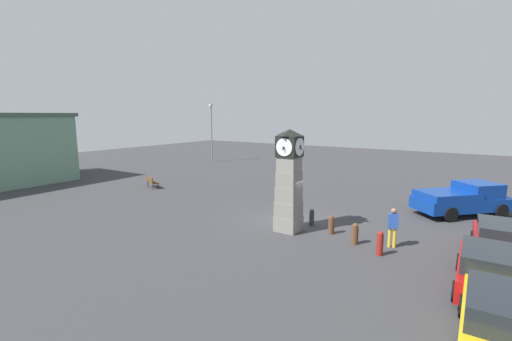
# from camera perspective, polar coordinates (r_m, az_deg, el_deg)

# --- Properties ---
(ground_plane) EXTENTS (85.98, 85.98, 0.00)m
(ground_plane) POSITION_cam_1_polar(r_m,az_deg,el_deg) (18.32, 5.43, -8.70)
(ground_plane) COLOR #38383A
(clock_tower) EXTENTS (1.39, 1.35, 4.97)m
(clock_tower) POSITION_cam_1_polar(r_m,az_deg,el_deg) (16.58, 5.52, -1.91)
(clock_tower) COLOR gray
(clock_tower) RESTS_ON ground_plane
(bollard_near_tower) EXTENTS (0.25, 0.25, 0.88)m
(bollard_near_tower) POSITION_cam_1_polar(r_m,az_deg,el_deg) (17.94, 9.27, -7.70)
(bollard_near_tower) COLOR #333338
(bollard_near_tower) RESTS_ON ground_plane
(bollard_mid_row) EXTENTS (0.29, 0.29, 0.91)m
(bollard_mid_row) POSITION_cam_1_polar(r_m,az_deg,el_deg) (16.95, 12.44, -8.76)
(bollard_mid_row) COLOR brown
(bollard_mid_row) RESTS_ON ground_plane
(bollard_far_row) EXTENTS (0.30, 0.30, 0.95)m
(bollard_far_row) POSITION_cam_1_polar(r_m,az_deg,el_deg) (15.90, 16.16, -10.04)
(bollard_far_row) COLOR brown
(bollard_far_row) RESTS_ON ground_plane
(bollard_end_row) EXTENTS (0.26, 0.26, 1.01)m
(bollard_end_row) POSITION_cam_1_polar(r_m,az_deg,el_deg) (15.00, 19.96, -11.30)
(bollard_end_row) COLOR maroon
(bollard_end_row) RESTS_ON ground_plane
(car_navy_sedan) EXTENTS (3.98, 1.90, 1.64)m
(car_navy_sedan) POSITION_cam_1_polar(r_m,az_deg,el_deg) (10.51, 36.00, -19.90)
(car_navy_sedan) COLOR gold
(car_navy_sedan) RESTS_ON ground_plane
(car_near_tower) EXTENTS (4.03, 1.91, 1.52)m
(car_near_tower) POSITION_cam_1_polar(r_m,az_deg,el_deg) (13.52, 34.38, -13.52)
(car_near_tower) COLOR #A51111
(car_near_tower) RESTS_ON ground_plane
(car_by_building) EXTENTS (4.00, 2.21, 1.54)m
(car_by_building) POSITION_cam_1_polar(r_m,az_deg,el_deg) (16.65, 35.95, -9.52)
(car_by_building) COLOR #A51111
(car_by_building) RESTS_ON ground_plane
(pickup_truck) EXTENTS (5.25, 5.23, 1.85)m
(pickup_truck) POSITION_cam_1_polar(r_m,az_deg,el_deg) (22.72, 31.25, -4.06)
(pickup_truck) COLOR navy
(pickup_truck) RESTS_ON ground_plane
(bench) EXTENTS (1.09, 1.68, 0.90)m
(bench) POSITION_cam_1_polar(r_m,az_deg,el_deg) (27.88, -17.02, -1.71)
(bench) COLOR brown
(bench) RESTS_ON ground_plane
(pedestrian_crossing_lot) EXTENTS (0.35, 0.45, 1.73)m
(pedestrian_crossing_lot) POSITION_cam_1_polar(r_m,az_deg,el_deg) (15.88, 21.85, -8.42)
(pedestrian_crossing_lot) COLOR gold
(pedestrian_crossing_lot) RESTS_ON ground_plane
(street_lamp_near_road) EXTENTS (0.50, 0.24, 6.90)m
(street_lamp_near_road) POSITION_cam_1_polar(r_m,az_deg,el_deg) (41.99, -7.42, 6.89)
(street_lamp_near_road) COLOR slate
(street_lamp_near_road) RESTS_ON ground_plane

